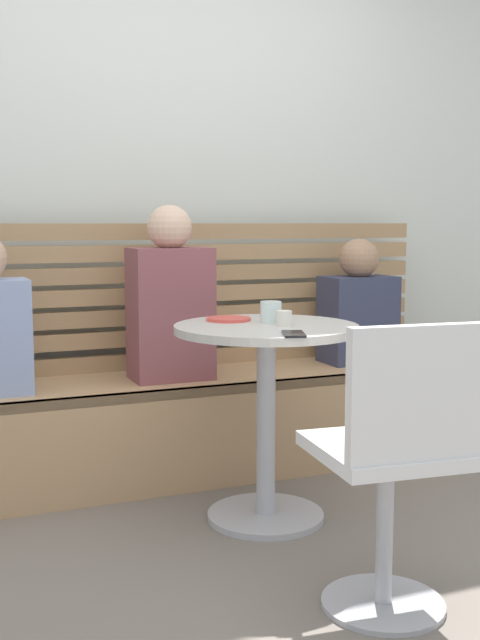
{
  "coord_description": "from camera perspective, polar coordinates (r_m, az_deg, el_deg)",
  "views": [
    {
      "loc": [
        -1.05,
        -2.01,
        1.11
      ],
      "look_at": [
        0.07,
        0.66,
        0.75
      ],
      "focal_mm": 43.83,
      "sensor_mm": 36.0,
      "label": 1
    }
  ],
  "objects": [
    {
      "name": "person_adult",
      "position": [
        3.35,
        -5.1,
        1.32
      ],
      "size": [
        0.34,
        0.22,
        0.75
      ],
      "color": "brown",
      "rests_on": "booth_bench"
    },
    {
      "name": "person_child_middle",
      "position": [
        3.8,
        8.62,
        0.84
      ],
      "size": [
        0.34,
        0.22,
        0.6
      ],
      "color": "#333851",
      "rests_on": "booth_bench"
    },
    {
      "name": "booth_backrest",
      "position": [
        3.62,
        -5.73,
        1.81
      ],
      "size": [
        2.65,
        0.04,
        0.67
      ],
      "color": "#A68157",
      "rests_on": "booth_bench"
    },
    {
      "name": "plate_small",
      "position": [
        2.98,
        -0.85,
        0.06
      ],
      "size": [
        0.17,
        0.17,
        0.01
      ],
      "primitive_type": "cylinder",
      "color": "#DB4C42",
      "rests_on": "cafe_table"
    },
    {
      "name": "phone_on_table",
      "position": [
        2.6,
        3.95,
        -1.02
      ],
      "size": [
        0.11,
        0.16,
        0.01
      ],
      "primitive_type": "cube",
      "rotation": [
        0.0,
        0.0,
        2.78
      ],
      "color": "black",
      "rests_on": "cafe_table"
    },
    {
      "name": "ground",
      "position": [
        2.53,
        4.62,
        -19.02
      ],
      "size": [
        8.0,
        8.0,
        0.0
      ],
      "primitive_type": "plane",
      "color": "#70665B"
    },
    {
      "name": "cup_espresso_small",
      "position": [
        2.83,
        3.24,
        0.13
      ],
      "size": [
        0.06,
        0.06,
        0.05
      ],
      "primitive_type": "cylinder",
      "color": "silver",
      "rests_on": "cafe_table"
    },
    {
      "name": "back_wall",
      "position": [
        3.81,
        -6.75,
        12.16
      ],
      "size": [
        5.2,
        0.1,
        2.9
      ],
      "primitive_type": "cube",
      "color": "silver",
      "rests_on": "ground"
    },
    {
      "name": "booth_bench",
      "position": [
        3.49,
        -4.45,
        -7.67
      ],
      "size": [
        2.7,
        0.52,
        0.44
      ],
      "color": "tan",
      "rests_on": "ground"
    },
    {
      "name": "cafe_table",
      "position": [
        2.9,
        1.92,
        -4.69
      ],
      "size": [
        0.68,
        0.68,
        0.74
      ],
      "color": "#ADADB2",
      "rests_on": "ground"
    },
    {
      "name": "cup_glass_short",
      "position": [
        2.92,
        2.27,
        0.59
      ],
      "size": [
        0.08,
        0.08,
        0.08
      ],
      "primitive_type": "cylinder",
      "color": "silver",
      "rests_on": "cafe_table"
    },
    {
      "name": "white_chair",
      "position": [
        2.24,
        11.41,
        -9.84
      ],
      "size": [
        0.44,
        0.44,
        0.85
      ],
      "color": "#ADADB2",
      "rests_on": "ground"
    }
  ]
}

